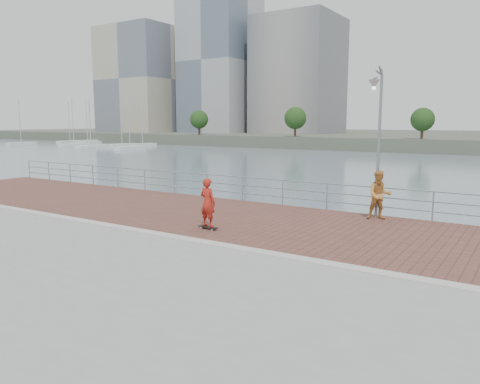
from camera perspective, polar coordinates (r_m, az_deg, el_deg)
The scene contains 10 objects.
water at distance 14.79m, azimuth -4.34°, elevation -13.75°, with size 400.00×400.00×0.00m, color slate.
seawall at distance 11.17m, azimuth -20.79°, elevation -16.39°, with size 40.00×24.00×2.00m, color gray.
brick_lane at distance 17.06m, azimuth 2.93°, elevation -3.61°, with size 40.00×6.80×0.02m, color brown.
curb at distance 14.14m, azimuth -4.43°, elevation -6.12°, with size 40.00×0.40×0.06m, color #B7B5AD.
guardrail at distance 19.91m, azimuth 7.84°, elevation 0.07°, with size 39.06×0.06×1.13m.
street_lamp at distance 17.72m, azimuth 16.35°, elevation 8.80°, with size 0.39×1.13×5.33m.
skateboard at distance 15.84m, azimuth -3.93°, elevation -4.29°, with size 0.75×0.24×0.09m.
skateboarder at distance 15.68m, azimuth -3.96°, elevation -1.29°, with size 0.60×0.39×1.65m, color #AB2216.
bystander at distance 18.00m, azimuth 16.63°, elevation -0.36°, with size 0.88×0.69×1.81m, color #C5833A.
marina at distance 114.71m, azimuth -17.72°, elevation 5.63°, with size 36.32×25.79×10.67m.
Camera 1 is at (8.32, -10.85, 3.62)m, focal length 35.00 mm.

